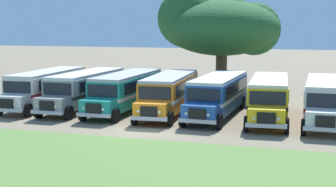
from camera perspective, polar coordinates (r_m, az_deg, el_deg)
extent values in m
plane|color=#84755B|center=(30.62, -3.09, -4.29)|extent=(220.00, 220.00, 0.00)
cube|color=olive|center=(24.35, -9.01, -7.57)|extent=(80.00, 9.84, 0.01)
cube|color=silver|center=(41.08, -13.69, 0.80)|extent=(2.98, 9.32, 2.10)
cube|color=maroon|center=(41.10, -13.69, 0.57)|extent=(3.01, 9.34, 0.24)
cube|color=black|center=(40.70, -11.94, 1.50)|extent=(0.46, 7.99, 0.80)
cube|color=black|center=(41.90, -15.05, 1.57)|extent=(0.46, 7.99, 0.80)
cube|color=beige|center=(40.96, -13.75, 2.41)|extent=(2.89, 9.21, 0.22)
cube|color=silver|center=(36.62, -17.59, -1.02)|extent=(2.27, 1.51, 1.05)
cube|color=black|center=(36.00, -18.21, -1.15)|extent=(1.10, 0.16, 0.70)
cube|color=#B7B7BC|center=(36.03, -18.22, -1.83)|extent=(2.41, 0.33, 0.24)
cube|color=black|center=(37.04, -17.10, 0.70)|extent=(2.20, 0.18, 0.84)
cube|color=maroon|center=(45.18, -10.92, 1.37)|extent=(0.90, 0.11, 1.30)
sphere|color=#EAE5C6|center=(35.58, -17.31, -1.21)|extent=(0.20, 0.20, 0.20)
cylinder|color=black|center=(36.16, -15.86, -1.90)|extent=(0.33, 1.01, 1.00)
cylinder|color=black|center=(43.34, -10.38, -0.15)|extent=(0.33, 1.01, 1.00)
cylinder|color=black|center=(44.40, -13.18, -0.04)|extent=(0.33, 1.01, 1.00)
cube|color=#9E9993|center=(39.39, -9.31, 0.62)|extent=(2.51, 9.20, 2.10)
cube|color=#282828|center=(39.41, -9.31, 0.38)|extent=(2.54, 9.22, 0.24)
cube|color=black|center=(39.05, -7.47, 1.34)|extent=(0.05, 8.00, 0.80)
cube|color=black|center=(40.18, -10.75, 1.45)|extent=(0.05, 8.00, 0.80)
cube|color=silver|center=(39.27, -9.35, 2.30)|extent=(2.43, 9.10, 0.22)
cube|color=#9E9993|center=(34.87, -13.22, -1.28)|extent=(2.20, 1.40, 1.05)
cube|color=black|center=(34.24, -13.85, -1.43)|extent=(1.10, 0.10, 0.70)
cube|color=#B7B7BC|center=(34.28, -13.86, -2.15)|extent=(2.40, 0.20, 0.24)
cube|color=black|center=(35.30, -12.72, 0.52)|extent=(2.20, 0.06, 0.84)
cube|color=#282828|center=(43.55, -6.57, 1.22)|extent=(0.90, 0.06, 1.30)
sphere|color=#EAE5C6|center=(33.84, -12.88, -1.51)|extent=(0.20, 0.20, 0.20)
sphere|color=#EAE5C6|center=(34.57, -14.89, -1.38)|extent=(0.20, 0.20, 0.20)
cylinder|color=black|center=(34.45, -11.39, -2.23)|extent=(0.28, 1.00, 1.00)
cylinder|color=black|center=(35.66, -14.77, -1.99)|extent=(0.28, 1.00, 1.00)
cylinder|color=black|center=(41.72, -5.95, -0.37)|extent=(0.28, 1.00, 1.00)
cylinder|color=black|center=(42.72, -8.90, -0.23)|extent=(0.28, 1.00, 1.00)
cube|color=teal|center=(37.98, -4.70, 0.44)|extent=(2.59, 9.22, 2.10)
cube|color=white|center=(38.01, -4.70, 0.18)|extent=(2.62, 9.24, 0.24)
cube|color=black|center=(37.75, -2.75, 1.17)|extent=(0.12, 8.00, 0.80)
cube|color=black|center=(38.68, -6.29, 1.30)|extent=(0.12, 8.00, 0.80)
cube|color=#B2B2B7|center=(37.85, -4.72, 2.18)|extent=(2.51, 9.12, 0.22)
cube|color=teal|center=(33.25, -8.07, -1.59)|extent=(2.21, 1.42, 1.05)
cube|color=black|center=(32.59, -8.63, -1.75)|extent=(1.10, 0.11, 0.70)
cube|color=#B7B7BC|center=(32.63, -8.64, -2.51)|extent=(2.40, 0.22, 0.24)
cube|color=black|center=(33.70, -7.62, 0.30)|extent=(2.20, 0.08, 0.84)
cube|color=white|center=(42.29, -2.38, 1.07)|extent=(0.90, 0.07, 1.30)
sphere|color=#EAE5C6|center=(32.25, -7.54, -1.83)|extent=(0.20, 0.20, 0.20)
sphere|color=#EAE5C6|center=(32.85, -9.77, -1.70)|extent=(0.20, 0.20, 0.20)
cylinder|color=black|center=(32.94, -6.09, -2.57)|extent=(0.29, 1.00, 1.00)
cylinder|color=black|center=(33.95, -9.82, -2.33)|extent=(0.29, 1.00, 1.00)
cylinder|color=black|center=(40.51, -1.53, -0.58)|extent=(0.29, 1.00, 1.00)
cylinder|color=black|center=(41.33, -4.69, -0.43)|extent=(0.29, 1.00, 1.00)
cube|color=orange|center=(36.79, 0.28, 0.22)|extent=(3.19, 9.36, 2.10)
cube|color=white|center=(36.81, 0.28, -0.04)|extent=(3.22, 9.38, 0.24)
cube|color=black|center=(36.75, 2.32, 0.99)|extent=(0.64, 7.98, 0.80)
cube|color=black|center=(37.32, -1.52, 1.10)|extent=(0.64, 7.98, 0.80)
cube|color=#B2B2B7|center=(36.65, 0.28, 2.02)|extent=(3.10, 9.26, 0.22)
cube|color=orange|center=(31.79, -1.88, -1.95)|extent=(2.30, 1.56, 1.05)
cube|color=black|center=(31.08, -2.23, -2.13)|extent=(1.10, 0.18, 0.70)
cube|color=#B7B7BC|center=(31.12, -2.25, -2.93)|extent=(2.41, 0.38, 0.24)
cube|color=black|center=(32.27, -1.57, 0.04)|extent=(2.20, 0.23, 0.84)
cube|color=white|center=(41.28, 1.73, 0.91)|extent=(0.90, 0.13, 1.30)
sphere|color=#EAE5C6|center=(30.85, -1.01, -2.20)|extent=(0.20, 0.20, 0.20)
sphere|color=#EAE5C6|center=(31.22, -3.50, -2.10)|extent=(0.20, 0.20, 0.20)
cylinder|color=black|center=(31.69, 0.27, -2.95)|extent=(0.35, 1.02, 1.00)
cylinder|color=black|center=(32.30, -3.88, -2.76)|extent=(0.35, 1.02, 1.00)
cylinder|color=black|center=(39.61, 2.95, -0.78)|extent=(0.35, 1.02, 1.00)
cylinder|color=black|center=(40.10, -0.42, -0.66)|extent=(0.35, 1.02, 1.00)
cube|color=#23519E|center=(36.00, 5.93, 0.01)|extent=(2.65, 9.24, 2.10)
cube|color=silver|center=(36.03, 5.93, -0.25)|extent=(2.68, 9.26, 0.24)
cube|color=black|center=(35.98, 8.02, 0.77)|extent=(0.17, 8.00, 0.80)
cube|color=black|center=(36.52, 4.11, 0.94)|extent=(0.17, 8.00, 0.80)
cube|color=silver|center=(35.86, 5.96, 1.85)|extent=(2.57, 9.14, 0.22)
cube|color=#23519E|center=(30.99, 3.77, -2.22)|extent=(2.22, 1.44, 1.05)
cube|color=black|center=(30.29, 3.41, -2.41)|extent=(1.10, 0.12, 0.70)
cube|color=#B7B7BC|center=(30.33, 3.38, -3.22)|extent=(2.40, 0.24, 0.24)
cube|color=black|center=(31.47, 4.10, -0.18)|extent=(2.20, 0.10, 0.84)
cube|color=silver|center=(40.50, 7.37, 0.71)|extent=(0.90, 0.07, 1.30)
sphere|color=#EAE5C6|center=(30.07, 4.67, -2.49)|extent=(0.20, 0.20, 0.20)
sphere|color=#EAE5C6|center=(30.43, 2.11, -2.35)|extent=(0.20, 0.20, 0.20)
cylinder|color=black|center=(30.91, 5.96, -3.26)|extent=(0.30, 1.00, 1.00)
cylinder|color=black|center=(31.51, 1.69, -3.01)|extent=(0.30, 1.00, 1.00)
cylinder|color=black|center=(38.84, 8.61, -1.03)|extent=(0.30, 1.00, 1.00)
cylinder|color=black|center=(39.31, 5.17, -0.86)|extent=(0.30, 1.00, 1.00)
cube|color=yellow|center=(35.30, 11.64, -0.27)|extent=(3.22, 9.37, 2.10)
cube|color=black|center=(35.33, 11.63, -0.54)|extent=(3.25, 9.39, 0.24)
cube|color=black|center=(35.53, 13.72, 0.54)|extent=(0.68, 7.98, 0.80)
cube|color=black|center=(35.59, 9.63, 0.66)|extent=(0.68, 7.98, 0.80)
cube|color=beige|center=(35.16, 11.69, 1.61)|extent=(3.14, 9.26, 0.22)
cube|color=yellow|center=(30.15, 11.34, -2.64)|extent=(2.30, 1.57, 1.05)
cube|color=black|center=(29.42, 11.30, -2.85)|extent=(1.10, 0.19, 0.70)
cube|color=#B7B7BC|center=(29.46, 11.27, -3.69)|extent=(2.41, 0.39, 0.24)
cube|color=black|center=(30.65, 11.43, -0.53)|extent=(2.20, 0.23, 0.84)
cube|color=black|center=(39.89, 11.82, 0.50)|extent=(0.90, 0.13, 1.30)
sphere|color=#EAE5C6|center=(29.36, 12.66, -2.91)|extent=(0.20, 0.20, 0.20)
sphere|color=#EAE5C6|center=(29.40, 9.93, -2.82)|extent=(0.20, 0.20, 0.20)
cylinder|color=black|center=(30.34, 13.59, -3.65)|extent=(0.36, 1.02, 1.00)
cylinder|color=black|center=(30.41, 9.06, -3.51)|extent=(0.36, 1.02, 1.00)
cylinder|color=black|center=(38.42, 13.51, -1.26)|extent=(0.36, 1.02, 1.00)
cylinder|color=black|center=(38.47, 9.93, -1.14)|extent=(0.36, 1.02, 1.00)
cube|color=silver|center=(35.10, 17.71, -0.53)|extent=(2.57, 9.22, 2.10)
cube|color=red|center=(35.12, 17.70, -0.80)|extent=(2.60, 9.24, 0.24)
cube|color=black|center=(35.34, 15.68, 0.43)|extent=(0.10, 8.00, 0.80)
cube|color=beige|center=(34.95, 17.79, 1.36)|extent=(2.49, 9.12, 0.22)
cube|color=silver|center=(29.95, 17.73, -2.94)|extent=(2.21, 1.42, 1.05)
cube|color=black|center=(29.22, 17.74, -3.15)|extent=(1.10, 0.11, 0.70)
cube|color=#B7B7BC|center=(29.26, 17.71, -3.99)|extent=(2.40, 0.22, 0.24)
cube|color=black|center=(30.44, 17.80, -0.81)|extent=(2.20, 0.08, 0.84)
cube|color=red|center=(39.69, 17.67, 0.26)|extent=(0.90, 0.07, 1.30)
sphere|color=#EAE5C6|center=(29.17, 16.37, -3.11)|extent=(0.20, 0.20, 0.20)
cylinder|color=black|center=(30.15, 15.40, -3.79)|extent=(0.29, 1.00, 1.00)
cylinder|color=black|center=(38.22, 15.82, -1.38)|extent=(0.29, 1.00, 1.00)
cylinder|color=brown|center=(48.37, 6.19, 2.67)|extent=(1.09, 1.09, 4.22)
ellipsoid|color=#235628|center=(48.17, 6.26, 7.54)|extent=(11.12, 11.57, 5.33)
sphere|color=#235628|center=(48.91, 9.95, 7.38)|extent=(5.13, 5.13, 5.13)
sphere|color=#235628|center=(47.95, 2.19, 8.67)|extent=(5.68, 5.68, 5.68)
sphere|color=#235628|center=(51.63, 7.05, 8.37)|extent=(5.15, 5.15, 5.15)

